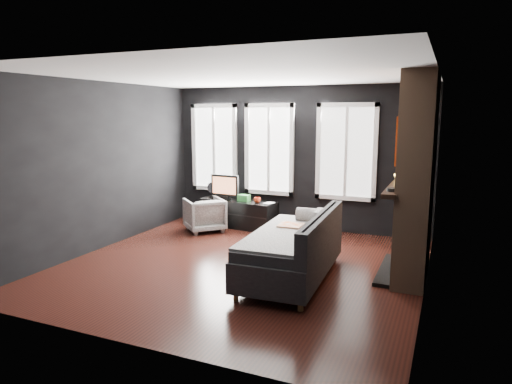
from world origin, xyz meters
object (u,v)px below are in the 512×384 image
at_px(mug, 257,199).
at_px(mantel_vase, 401,174).
at_px(sofa, 291,245).
at_px(armchair, 204,213).
at_px(monitor, 225,185).
at_px(media_console, 239,213).
at_px(book, 266,198).

distance_m(mug, mantel_vase, 2.91).
relative_size(sofa, armchair, 3.09).
bearing_deg(armchair, monitor, -153.18).
bearing_deg(armchair, mantel_vase, 125.16).
bearing_deg(mug, armchair, -153.31).
xyz_separation_m(sofa, monitor, (-2.15, 2.29, 0.34)).
distance_m(media_console, mug, 0.56).
distance_m(media_console, book, 0.71).
relative_size(sofa, monitor, 3.47).
bearing_deg(book, media_console, 173.54).
distance_m(armchair, book, 1.19).
height_order(sofa, book, sofa).
xyz_separation_m(sofa, media_console, (-1.86, 2.29, -0.19)).
height_order(media_console, mug, mug).
bearing_deg(media_console, mug, -5.10).
relative_size(armchair, monitor, 1.12).
relative_size(armchair, book, 3.40).
distance_m(monitor, book, 0.91).
bearing_deg(mug, media_console, 167.56).
bearing_deg(armchair, mug, 159.99).
height_order(monitor, mug, monitor).
distance_m(monitor, mug, 0.76).
height_order(armchair, media_console, armchair).
distance_m(media_console, mantel_vase, 3.43).
xyz_separation_m(monitor, book, (0.89, -0.07, -0.17)).
bearing_deg(media_console, mantel_vase, -11.42).
bearing_deg(mug, sofa, -56.95).
bearing_deg(media_console, armchair, -122.31).
relative_size(media_console, monitor, 2.51).
bearing_deg(mug, book, 9.78).
height_order(armchair, book, book).
height_order(book, mantel_vase, mantel_vase).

